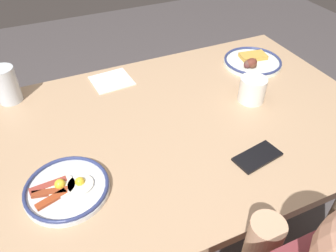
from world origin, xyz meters
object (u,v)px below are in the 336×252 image
at_px(plate_near_main, 252,62).
at_px(coffee_mug, 252,89).
at_px(plate_center_pancakes, 67,188).
at_px(cell_phone, 257,157).
at_px(drinking_glass, 7,87).
at_px(paper_napkin, 112,81).

relative_size(plate_near_main, coffee_mug, 1.92).
height_order(plate_center_pancakes, coffee_mug, coffee_mug).
relative_size(plate_near_main, plate_center_pancakes, 1.07).
relative_size(plate_near_main, cell_phone, 1.68).
distance_m(plate_near_main, plate_center_pancakes, 0.93).
xyz_separation_m(coffee_mug, cell_phone, (0.15, 0.26, -0.04)).
bearing_deg(coffee_mug, cell_phone, 59.11).
relative_size(plate_center_pancakes, drinking_glass, 1.72).
xyz_separation_m(coffee_mug, paper_napkin, (0.43, -0.33, -0.04)).
distance_m(coffee_mug, cell_phone, 0.30).
height_order(plate_near_main, cell_phone, plate_near_main).
height_order(cell_phone, paper_napkin, cell_phone).
xyz_separation_m(plate_center_pancakes, coffee_mug, (-0.70, -0.15, 0.03)).
bearing_deg(plate_center_pancakes, drinking_glass, -78.58).
height_order(plate_near_main, plate_center_pancakes, plate_near_main).
bearing_deg(paper_napkin, plate_center_pancakes, 60.87).
height_order(drinking_glass, paper_napkin, drinking_glass).
distance_m(drinking_glass, paper_napkin, 0.38).
height_order(drinking_glass, cell_phone, drinking_glass).
xyz_separation_m(plate_near_main, paper_napkin, (0.58, -0.12, -0.01)).
bearing_deg(cell_phone, drinking_glass, -53.13).
height_order(plate_center_pancakes, drinking_glass, drinking_glass).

